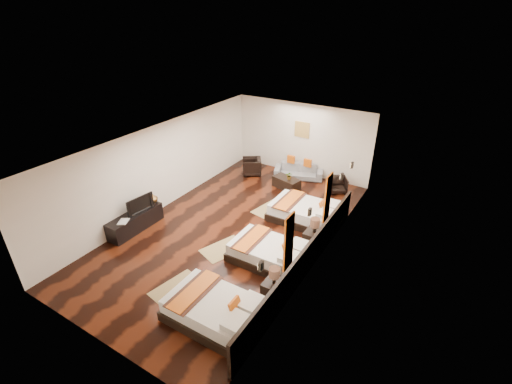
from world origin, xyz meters
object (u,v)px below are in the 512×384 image
Objects in this scene: bed_near at (217,311)px; table_plant at (289,176)px; sofa at (299,171)px; armchair_right at (338,185)px; bed_far at (307,213)px; tv at (139,204)px; nightstand_a at (274,289)px; armchair_left at (252,166)px; nightstand_b at (314,238)px; coffee_table at (286,183)px; figurine at (153,198)px; tv_console at (136,221)px; bed_mid at (270,253)px; book at (119,222)px.

bed_near is 6.47m from table_plant.
armchair_right is at bearing -32.59° from sofa.
tv is at bearing -144.99° from bed_far.
nightstand_a reaches higher than armchair_left.
table_plant is (-2.17, 2.87, 0.21)m from nightstand_b.
bed_far is at bearing -47.45° from coffee_table.
coffee_table is (2.65, 4.00, -0.51)m from figurine.
coffee_table is (0.00, -1.05, -0.07)m from sofa.
tv_console is at bearing -43.82° from armchair_left.
coffee_table is at bearing 56.50° from figurine.
nightstand_a is 4.96m from tv.
bed_near is 0.98× the size of bed_far.
figurine is at bearing 11.34° from tv.
nightstand_b is at bearing -64.57° from tv.
tv_console reaches higher than coffee_table.
bed_far is at bearing -48.47° from tv.
sofa is (2.65, 5.05, -0.44)m from figurine.
tv_console is (-4.20, 1.59, -0.01)m from bed_near.
bed_mid is 4.26m from tv_console.
book is at bearing -90.00° from figurine.
tv is at bearing 86.10° from book.
bed_mid is 5.30m from sofa.
sofa is at bearing 90.00° from coffee_table.
nightstand_a is 4.96m from tv_console.
table_plant is at bearing -21.38° from coffee_table.
book is at bearing -157.86° from armchair_right.
table_plant is (1.85, -0.42, 0.21)m from armchair_left.
bed_mid is 2.25× the size of nightstand_a.
armchair_left is 1.91m from table_plant.
armchair_left is (0.92, 4.37, -0.38)m from figurine.
figurine is at bearing -137.80° from sofa.
armchair_right is 1.76m from table_plant.
coffee_table is (-1.55, 1.69, -0.09)m from bed_far.
nightstand_a is 0.95× the size of nightstand_b.
book is 5.77m from armchair_left.
bed_near is 3.52m from nightstand_b.
nightstand_b is at bearing 25.99° from book.
bed_near is 1.16× the size of sofa.
figurine is at bearing -164.88° from armchair_right.
sofa is (-2.30, 3.97, -0.07)m from nightstand_b.
armchair_right is (4.37, 5.44, 0.01)m from tv_console.
book is at bearing -132.68° from sofa.
book is at bearing -162.67° from bed_mid.
nightstand_a is (0.75, -1.19, 0.05)m from bed_mid.
book is 0.47× the size of armchair_left.
nightstand_a is 0.92× the size of coffee_table.
nightstand_a is at bearing -78.01° from bed_far.
nightstand_a is at bearing 57.02° from bed_near.
coffee_table is (-1.55, 4.02, -0.07)m from bed_mid.
armchair_left is 0.73× the size of coffee_table.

